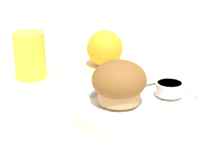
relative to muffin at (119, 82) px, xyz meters
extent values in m
plane|color=beige|center=(0.02, 0.01, -0.06)|extent=(3.00, 3.00, 0.00)
cylinder|color=silver|center=(0.03, -0.01, -0.05)|extent=(0.24, 0.24, 0.01)
torus|color=silver|center=(0.03, -0.01, -0.04)|extent=(0.24, 0.24, 0.01)
cylinder|color=tan|center=(0.00, 0.00, -0.02)|extent=(0.08, 0.08, 0.03)
ellipsoid|color=brown|center=(0.00, 0.00, 0.01)|extent=(0.10, 0.10, 0.07)
cylinder|color=silver|center=(0.10, -0.01, -0.02)|extent=(0.05, 0.05, 0.02)
cylinder|color=silver|center=(0.10, -0.01, -0.01)|extent=(0.05, 0.05, 0.00)
sphere|color=#4C194C|center=(0.00, 0.04, -0.03)|extent=(0.01, 0.01, 0.01)
sphere|color=#4C194C|center=(0.01, 0.04, -0.03)|extent=(0.01, 0.01, 0.01)
cube|color=#B7B7BC|center=(0.05, 0.06, -0.03)|extent=(0.18, 0.03, 0.00)
sphere|color=orange|center=(0.06, 0.24, -0.01)|extent=(0.09, 0.09, 0.09)
cylinder|color=gold|center=(-0.12, 0.23, 0.00)|extent=(0.07, 0.07, 0.10)
camera|label=1|loc=(-0.24, -0.56, 0.25)|focal=60.00mm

